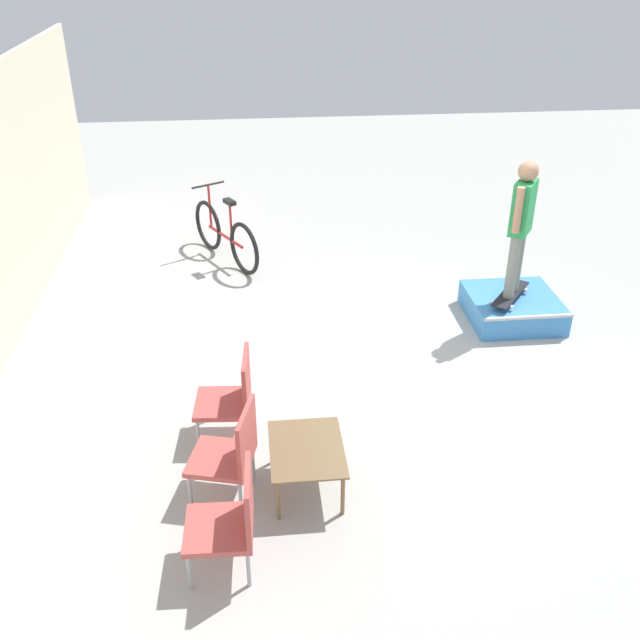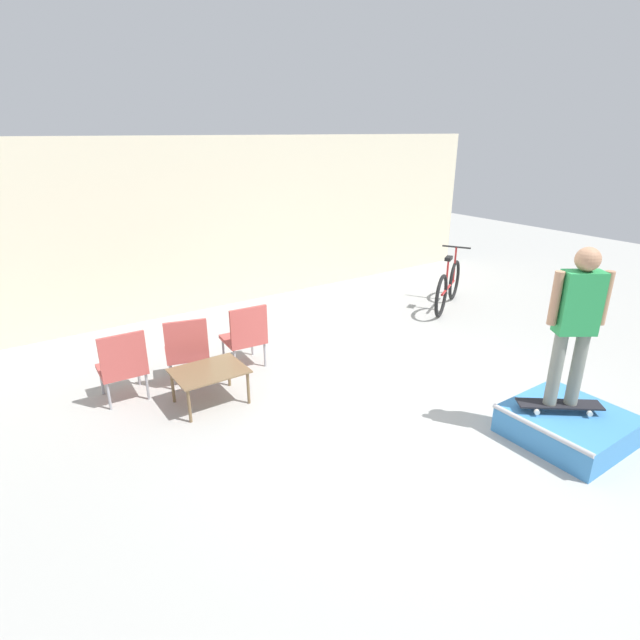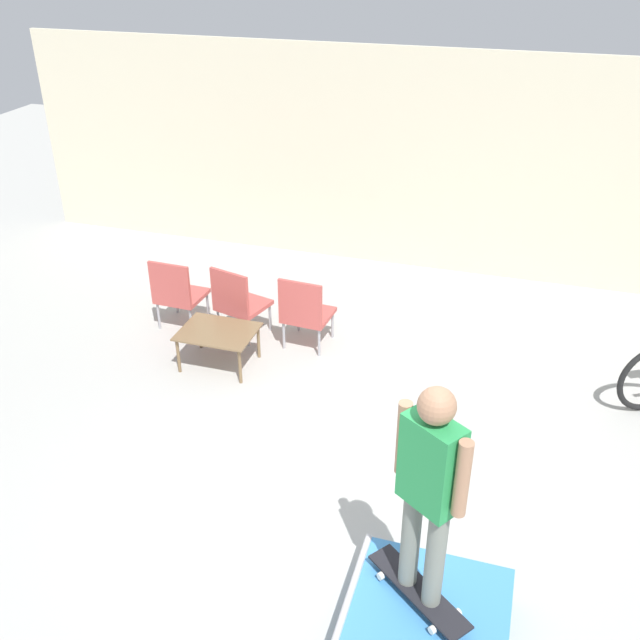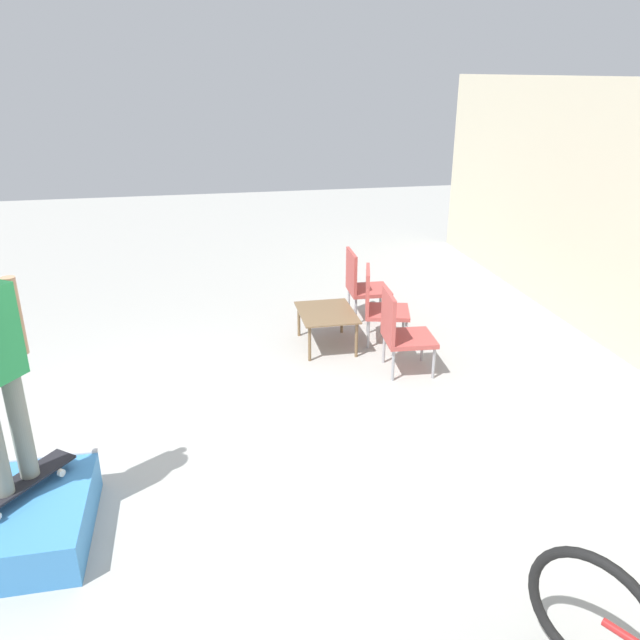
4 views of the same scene
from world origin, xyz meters
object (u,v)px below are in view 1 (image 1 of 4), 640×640
(skateboard_on_ramp, at_px, (510,294))
(person_skater, at_px, (521,219))
(patio_chair_center, at_px, (231,451))
(patio_chair_left, at_px, (231,518))
(coffee_table, at_px, (307,452))
(bicycle, at_px, (225,235))
(patio_chair_right, at_px, (232,394))
(skate_ramp_box, at_px, (512,308))

(skateboard_on_ramp, bearing_deg, person_skater, -37.92)
(skateboard_on_ramp, xyz_separation_m, person_skater, (0.00, -0.00, 0.98))
(skateboard_on_ramp, bearing_deg, patio_chair_center, 167.06)
(person_skater, xyz_separation_m, patio_chair_left, (-3.55, 3.40, -0.90))
(coffee_table, height_order, bicycle, bicycle)
(patio_chair_left, distance_m, patio_chair_center, 0.79)
(skateboard_on_ramp, xyz_separation_m, bicycle, (2.25, 3.53, 0.01))
(patio_chair_center, relative_size, patio_chair_right, 1.00)
(coffee_table, distance_m, patio_chair_center, 0.65)
(patio_chair_center, height_order, bicycle, bicycle)
(patio_chair_center, bearing_deg, patio_chair_right, -165.24)
(patio_chair_center, bearing_deg, skateboard_on_ramp, 143.99)
(skate_ramp_box, height_order, person_skater, person_skater)
(patio_chair_right, bearing_deg, patio_chair_center, 4.02)
(person_skater, relative_size, bicycle, 1.01)
(person_skater, bearing_deg, skateboard_on_ramp, 137.84)
(skateboard_on_ramp, relative_size, person_skater, 0.48)
(patio_chair_left, bearing_deg, bicycle, -176.65)
(patio_chair_left, bearing_deg, person_skater, 138.28)
(coffee_table, bearing_deg, skateboard_on_ramp, -45.29)
(skate_ramp_box, xyz_separation_m, coffee_table, (-2.81, 2.85, 0.23))
(person_skater, relative_size, patio_chair_center, 1.82)
(patio_chair_left, relative_size, bicycle, 0.55)
(skateboard_on_ramp, bearing_deg, skate_ramp_box, -8.22)
(patio_chair_right, bearing_deg, skate_ramp_box, 124.21)
(skate_ramp_box, distance_m, patio_chair_left, 5.04)
(patio_chair_center, bearing_deg, patio_chair_left, 15.21)
(skate_ramp_box, relative_size, bicycle, 0.67)
(skate_ramp_box, distance_m, patio_chair_right, 4.04)
(patio_chair_left, bearing_deg, patio_chair_center, -177.69)
(person_skater, distance_m, patio_chair_right, 4.01)
(person_skater, distance_m, bicycle, 4.30)
(skate_ramp_box, xyz_separation_m, bicycle, (2.17, 3.61, 0.25))
(patio_chair_right, bearing_deg, bicycle, -174.00)
(patio_chair_center, distance_m, bicycle, 5.01)
(skate_ramp_box, relative_size, patio_chair_left, 1.22)
(skateboard_on_ramp, height_order, coffee_table, coffee_table)
(bicycle, bearing_deg, patio_chair_right, 152.21)
(skate_ramp_box, height_order, patio_chair_left, patio_chair_left)
(person_skater, distance_m, patio_chair_center, 4.47)
(patio_chair_left, bearing_deg, patio_chair_right, -177.92)
(skateboard_on_ramp, distance_m, person_skater, 0.98)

